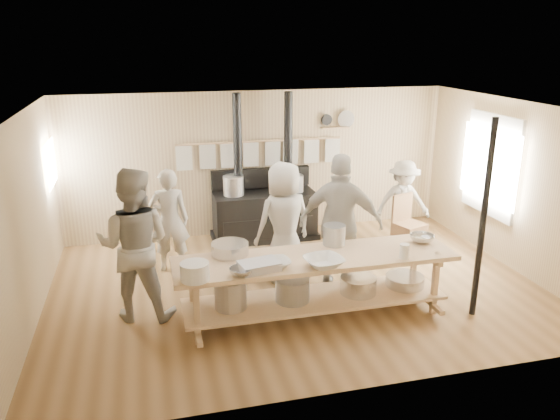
{
  "coord_description": "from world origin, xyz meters",
  "views": [
    {
      "loc": [
        -1.99,
        -6.99,
        3.53
      ],
      "look_at": [
        -0.19,
        0.2,
        1.14
      ],
      "focal_mm": 35.0,
      "sensor_mm": 36.0,
      "label": 1
    }
  ],
  "objects": [
    {
      "name": "bowl_white_b",
      "position": [
        -0.0,
        -1.23,
        0.91
      ],
      "size": [
        0.54,
        0.54,
        0.11
      ],
      "primitive_type": "imported",
      "rotation": [
        0.0,
        0.0,
        1.76
      ],
      "color": "white",
      "rests_on": "prep_table"
    },
    {
      "name": "bucket_galv",
      "position": [
        0.36,
        -0.57,
        0.99
      ],
      "size": [
        0.38,
        0.38,
        0.27
      ],
      "primitive_type": "cylinder",
      "rotation": [
        0.0,
        0.0,
        -0.34
      ],
      "color": "gray",
      "rests_on": "prep_table"
    },
    {
      "name": "cook_right",
      "position": [
        0.59,
        -0.2,
        1.0
      ],
      "size": [
        1.27,
        0.94,
        2.0
      ],
      "primitive_type": "imported",
      "rotation": [
        0.0,
        0.0,
        2.7
      ],
      "color": "#A1998E",
      "rests_on": "ground"
    },
    {
      "name": "bowl_white_a",
      "position": [
        -0.56,
        -1.09,
        0.89
      ],
      "size": [
        0.38,
        0.38,
        0.09
      ],
      "primitive_type": "imported",
      "rotation": [
        0.0,
        0.0,
        0.09
      ],
      "color": "white",
      "rests_on": "prep_table"
    },
    {
      "name": "cook_by_window",
      "position": [
        2.25,
        1.22,
        0.75
      ],
      "size": [
        1.02,
        0.64,
        1.5
      ],
      "primitive_type": "imported",
      "rotation": [
        0.0,
        0.0,
        -0.09
      ],
      "color": "#A1998E",
      "rests_on": "ground"
    },
    {
      "name": "mixing_bowl_large",
      "position": [
        -1.04,
        -0.57,
        0.93
      ],
      "size": [
        0.55,
        0.55,
        0.15
      ],
      "primitive_type": "cylinder",
      "rotation": [
        0.0,
        0.0,
        0.18
      ],
      "color": "silver",
      "rests_on": "prep_table"
    },
    {
      "name": "roasting_pan",
      "position": [
        -0.78,
        -1.14,
        0.9
      ],
      "size": [
        0.52,
        0.39,
        0.1
      ],
      "primitive_type": "cube",
      "rotation": [
        0.0,
        0.0,
        0.18
      ],
      "color": "#B2B2B7",
      "rests_on": "prep_table"
    },
    {
      "name": "left_opening",
      "position": [
        -3.45,
        2.0,
        1.6
      ],
      "size": [
        0.0,
        0.9,
        0.9
      ],
      "color": "white",
      "rests_on": "ground"
    },
    {
      "name": "stove",
      "position": [
        -0.01,
        2.12,
        0.52
      ],
      "size": [
        1.9,
        0.75,
        2.6
      ],
      "color": "black",
      "rests_on": "ground"
    },
    {
      "name": "bowl_steel_a",
      "position": [
        -1.01,
        -1.23,
        0.89
      ],
      "size": [
        0.4,
        0.4,
        0.09
      ],
      "primitive_type": "imported",
      "rotation": [
        0.0,
        0.0,
        0.84
      ],
      "color": "silver",
      "rests_on": "prep_table"
    },
    {
      "name": "back_wall_shelf",
      "position": [
        1.46,
        2.43,
        2.0
      ],
      "size": [
        0.63,
        0.14,
        0.32
      ],
      "color": "tan",
      "rests_on": "ground"
    },
    {
      "name": "room_shell",
      "position": [
        0.0,
        0.0,
        1.62
      ],
      "size": [
        7.0,
        7.0,
        7.0
      ],
      "color": "tan",
      "rests_on": "ground"
    },
    {
      "name": "towel_rail",
      "position": [
        -0.0,
        2.4,
        1.55
      ],
      "size": [
        3.0,
        0.04,
        0.47
      ],
      "color": "tan",
      "rests_on": "ground"
    },
    {
      "name": "cook_center",
      "position": [
        -0.09,
        0.34,
        0.9
      ],
      "size": [
        0.99,
        0.76,
        1.8
      ],
      "primitive_type": "imported",
      "rotation": [
        0.0,
        0.0,
        3.37
      ],
      "color": "#A1998E",
      "rests_on": "ground"
    },
    {
      "name": "window_right",
      "position": [
        3.47,
        0.6,
        1.5
      ],
      "size": [
        0.09,
        1.5,
        1.65
      ],
      "color": "beige",
      "rests_on": "ground"
    },
    {
      "name": "ground",
      "position": [
        0.0,
        0.0,
        0.0
      ],
      "size": [
        7.0,
        7.0,
        0.0
      ],
      "primitive_type": "plane",
      "color": "brown",
      "rests_on": "ground"
    },
    {
      "name": "cook_left",
      "position": [
        -2.22,
        -0.32,
        1.0
      ],
      "size": [
        1.13,
        0.97,
        1.99
      ],
      "primitive_type": "imported",
      "rotation": [
        0.0,
        0.0,
        2.89
      ],
      "color": "#A1998E",
      "rests_on": "ground"
    },
    {
      "name": "deep_bowl_enamel",
      "position": [
        -1.55,
        -1.23,
        0.95
      ],
      "size": [
        0.37,
        0.37,
        0.21
      ],
      "primitive_type": "cylinder",
      "rotation": [
        0.0,
        0.0,
        -0.11
      ],
      "color": "white",
      "rests_on": "prep_table"
    },
    {
      "name": "cook_far_left",
      "position": [
        -1.72,
        1.09,
        0.81
      ],
      "size": [
        0.62,
        0.44,
        1.63
      ],
      "primitive_type": "imported",
      "rotation": [
        0.0,
        0.0,
        3.06
      ],
      "color": "#A1998E",
      "rests_on": "ground"
    },
    {
      "name": "support_post",
      "position": [
        2.05,
        -1.35,
        1.3
      ],
      "size": [
        0.08,
        0.08,
        2.6
      ],
      "primitive_type": "cylinder",
      "color": "black",
      "rests_on": "ground"
    },
    {
      "name": "chair",
      "position": [
        2.26,
        0.95,
        0.28
      ],
      "size": [
        0.57,
        0.57,
        0.95
      ],
      "rotation": [
        0.0,
        0.0,
        0.34
      ],
      "color": "brown",
      "rests_on": "ground"
    },
    {
      "name": "bowl_steel_b",
      "position": [
        1.55,
        -0.77,
        0.9
      ],
      "size": [
        0.44,
        0.44,
        0.1
      ],
      "primitive_type": "imported",
      "rotation": [
        0.0,
        0.0,
        3.6
      ],
      "color": "silver",
      "rests_on": "prep_table"
    },
    {
      "name": "pitcher",
      "position": [
        1.06,
        -1.23,
        0.94
      ],
      "size": [
        0.12,
        0.12,
        0.19
      ],
      "primitive_type": "cylinder",
      "rotation": [
        0.0,
        0.0,
        -0.01
      ],
      "color": "white",
      "rests_on": "prep_table"
    },
    {
      "name": "prep_table",
      "position": [
        -0.01,
        -0.9,
        0.52
      ],
      "size": [
        3.6,
        0.9,
        0.85
      ],
      "color": "tan",
      "rests_on": "ground"
    }
  ]
}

